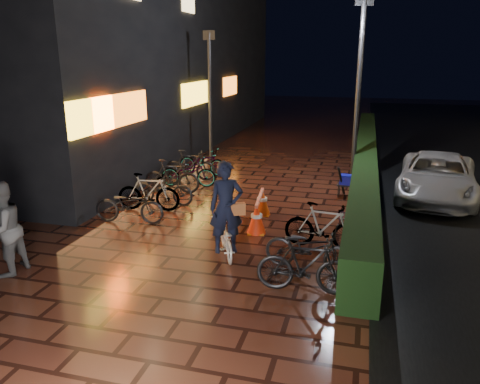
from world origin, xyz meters
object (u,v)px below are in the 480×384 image
(van, at_px, (437,177))
(cyclist, at_px, (226,222))
(traffic_barrier, at_px, (259,210))
(cart_assembly, at_px, (346,181))
(bystander_person, at_px, (3,229))

(van, relative_size, cyclist, 2.24)
(cyclist, bearing_deg, traffic_barrier, 83.79)
(cart_assembly, bearing_deg, traffic_barrier, -124.25)
(van, distance_m, cyclist, 7.39)
(cyclist, distance_m, cart_assembly, 5.51)
(cyclist, bearing_deg, bystander_person, -153.79)
(bystander_person, relative_size, van, 0.40)
(van, height_order, cart_assembly, van)
(van, bearing_deg, cyclist, -122.71)
(bystander_person, distance_m, cyclist, 4.29)
(van, bearing_deg, bystander_person, -131.25)
(traffic_barrier, bearing_deg, van, 37.52)
(bystander_person, xyz_separation_m, traffic_barrier, (4.08, 4.02, -0.56))
(van, xyz_separation_m, cart_assembly, (-2.58, -0.59, -0.15))
(bystander_person, height_order, traffic_barrier, bystander_person)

